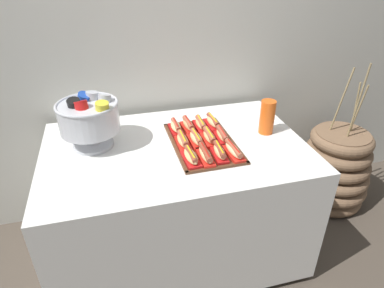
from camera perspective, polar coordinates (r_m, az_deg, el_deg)
The scene contains 19 objects.
ground_plane at distance 2.32m, azimuth -2.34°, elevation -16.95°, with size 10.00×10.00×0.00m, color #4C4238.
back_wall at distance 2.17m, azimuth -6.62°, elevation 19.47°, with size 6.00×0.10×2.60m, color beige.
buffet_table at distance 2.04m, azimuth -2.58°, elevation -9.19°, with size 1.41×0.92×0.77m.
floor_vase at distance 2.71m, azimuth 22.92°, elevation -3.93°, with size 0.52×0.52×1.10m.
serving_tray at distance 1.85m, azimuth 1.84°, elevation 0.20°, with size 0.34×0.53×0.01m.
hot_dog_0 at distance 1.67m, azimuth -0.18°, elevation -2.18°, with size 0.08×0.17×0.06m.
hot_dog_1 at distance 1.69m, azimuth 2.28°, elevation -1.80°, with size 0.06×0.18×0.06m.
hot_dog_2 at distance 1.71m, azimuth 4.68°, elevation -1.37°, with size 0.06×0.16×0.06m.
hot_dog_3 at distance 1.73m, azimuth 7.02°, elevation -1.10°, with size 0.07×0.19×0.06m.
hot_dog_4 at distance 1.80m, azimuth -1.57°, elevation 0.57°, with size 0.07×0.17×0.06m.
hot_dog_5 at distance 1.82m, azimuth 0.72°, elevation 0.88°, with size 0.07×0.17×0.06m.
hot_dog_6 at distance 1.84m, azimuth 2.97°, elevation 1.18°, with size 0.07×0.16×0.06m.
hot_dog_7 at distance 1.86m, azimuth 5.16°, elevation 1.46°, with size 0.07×0.17×0.06m.
hot_dog_8 at distance 1.95m, azimuth -2.75°, elevation 2.89°, with size 0.07×0.15×0.06m.
hot_dog_9 at distance 1.96m, azimuth -0.62°, elevation 3.22°, with size 0.07×0.17×0.06m.
hot_dog_10 at distance 1.98m, azimuth 1.49°, elevation 3.37°, with size 0.07×0.16×0.06m.
hot_dog_11 at distance 2.00m, azimuth 3.55°, elevation 3.71°, with size 0.07×0.17×0.06m.
punch_bowl at distance 1.83m, azimuth -17.01°, elevation 4.48°, with size 0.32×0.32×0.29m.
cup_stack at distance 1.96m, azimuth 12.60°, elevation 4.48°, with size 0.08×0.08×0.20m.
Camera 1 is at (-0.31, -1.54, 1.70)m, focal length 31.51 mm.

